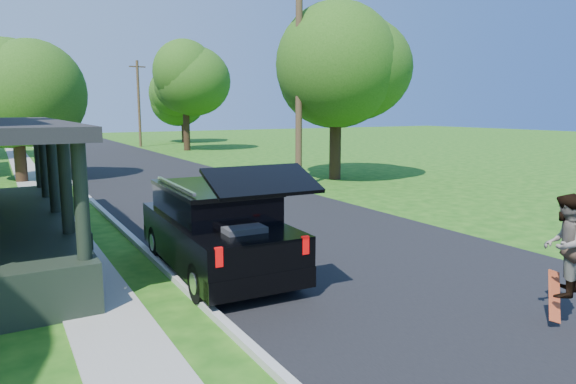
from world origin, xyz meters
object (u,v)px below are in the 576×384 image
skateboarder (564,245)px  utility_pole_near (299,74)px  tree_right_near (335,69)px  black_suv (216,228)px

skateboarder → utility_pole_near: bearing=-128.3°
skateboarder → tree_right_near: bearing=-136.1°
utility_pole_near → black_suv: bearing=-126.7°
skateboarder → utility_pole_near: utility_pole_near is taller
black_suv → skateboarder: 6.42m
black_suv → tree_right_near: (10.37, 10.63, 4.31)m
black_suv → utility_pole_near: 12.63m
black_suv → skateboarder: (3.61, -5.29, 0.39)m
utility_pole_near → tree_right_near: bearing=27.7°
tree_right_near → black_suv: bearing=-134.3°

